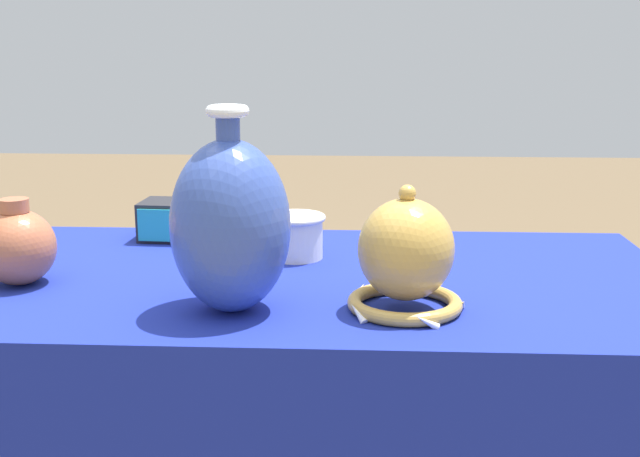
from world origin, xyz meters
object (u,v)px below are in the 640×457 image
mosaic_tile_box (169,220)px  jar_round_terracotta (18,246)px  vase_tall_bulbous (230,225)px  vase_dome_bell (406,258)px  cup_wide_ivory (296,235)px

mosaic_tile_box → jar_round_terracotta: 0.38m
vase_tall_bulbous → mosaic_tile_box: size_ratio=2.63×
vase_dome_bell → jar_round_terracotta: bearing=171.2°
vase_dome_bell → cup_wide_ivory: bearing=123.2°
jar_round_terracotta → mosaic_tile_box: bearing=61.4°
jar_round_terracotta → vase_dome_bell: bearing=-8.8°
mosaic_tile_box → jar_round_terracotta: jar_round_terracotta is taller
vase_dome_bell → vase_tall_bulbous: bearing=-176.6°
vase_tall_bulbous → vase_dome_bell: vase_tall_bulbous is taller
mosaic_tile_box → jar_round_terracotta: bearing=-115.1°
mosaic_tile_box → cup_wide_ivory: cup_wide_ivory is taller
vase_dome_bell → jar_round_terracotta: (-0.66, 0.10, -0.02)m
vase_dome_bell → cup_wide_ivory: (-0.20, 0.30, -0.04)m
cup_wide_ivory → jar_round_terracotta: bearing=-157.0°
cup_wide_ivory → vase_dome_bell: bearing=-56.8°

